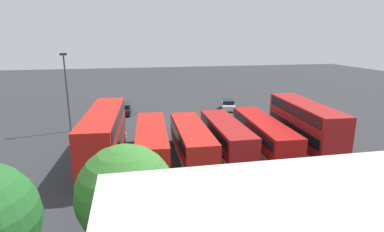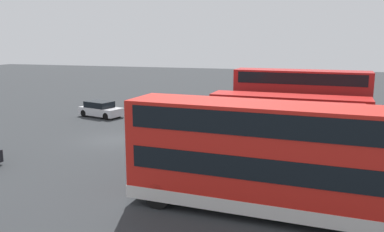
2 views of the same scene
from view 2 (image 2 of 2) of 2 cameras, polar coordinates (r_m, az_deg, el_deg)
The scene contains 8 objects.
ground_plane at distance 28.83m, azimuth -11.23°, elevation -3.37°, with size 140.00×140.00×0.00m, color #2D3033.
bus_double_decker_near_end at distance 33.94m, azimuth 15.26°, elevation 2.81°, with size 3.24×10.95×4.55m.
bus_single_deck_second at distance 30.41m, azimuth 13.57°, elevation 0.40°, with size 3.15×11.66×2.95m.
bus_single_deck_third at distance 26.85m, azimuth 12.98°, elevation -0.95°, with size 2.70×10.16×2.95m.
bus_single_deck_fourth at distance 23.54m, azimuth 13.92°, elevation -2.66°, with size 2.83×10.48×2.95m.
bus_single_deck_fifth at distance 20.20m, azimuth 12.26°, elevation -4.83°, with size 3.27×11.03×2.95m.
bus_double_decker_sixth at distance 16.22m, azimuth 11.44°, elevation -5.68°, with size 3.40×12.09×4.55m.
car_hatchback_silver at distance 37.46m, azimuth -12.96°, elevation 0.95°, with size 2.82×4.36×1.43m.
Camera 2 is at (24.57, 13.34, 7.03)m, focal length 37.23 mm.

